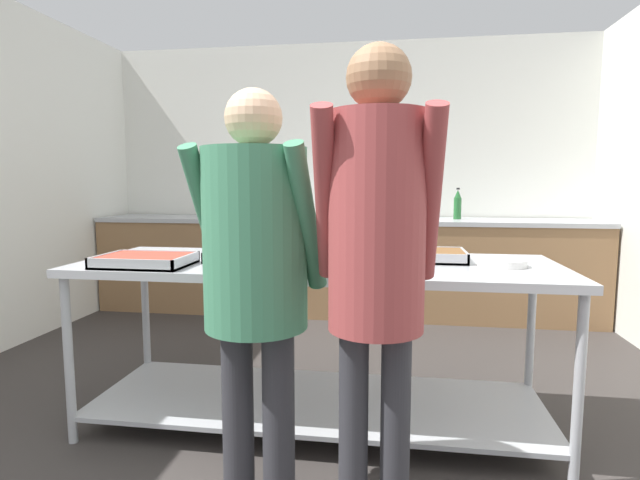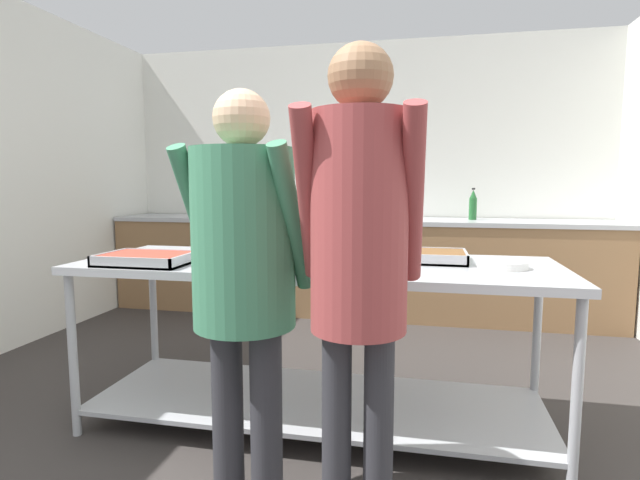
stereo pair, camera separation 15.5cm
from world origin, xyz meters
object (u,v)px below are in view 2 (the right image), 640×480
plate_stack (502,264)px  guest_serving_left (359,244)px  serving_tray_roast (146,259)px  water_bottle (473,205)px  serving_tray_vegetables (421,256)px  serving_tray_greens (245,255)px  guest_serving_right (244,259)px  sauce_pan (327,252)px

plate_stack → guest_serving_left: (-0.57, -0.84, 0.18)m
serving_tray_roast → water_bottle: size_ratio=1.47×
serving_tray_roast → guest_serving_left: size_ratio=0.25×
serving_tray_vegetables → water_bottle: water_bottle is taller
serving_tray_greens → water_bottle: 2.72m
serving_tray_greens → water_bottle: (1.33, 2.37, 0.17)m
serving_tray_roast → serving_tray_greens: size_ratio=1.17×
serving_tray_greens → plate_stack: 1.27m
serving_tray_roast → serving_tray_greens: bearing=26.7°
guest_serving_left → serving_tray_greens: bearing=130.9°
guest_serving_right → plate_stack: bearing=34.6°
serving_tray_greens → sauce_pan: 0.43m
serving_tray_vegetables → guest_serving_left: size_ratio=0.27×
plate_stack → guest_serving_right: bearing=-145.4°
serving_tray_vegetables → guest_serving_right: 1.06m
serving_tray_vegetables → water_bottle: size_ratio=1.56×
water_bottle → guest_serving_right: bearing=-109.6°
sauce_pan → plate_stack: sauce_pan is taller
serving_tray_roast → serving_tray_greens: (0.43, 0.22, -0.00)m
sauce_pan → serving_tray_vegetables: sauce_pan is taller
sauce_pan → water_bottle: water_bottle is taller
guest_serving_right → guest_serving_left: bearing=-16.9°
sauce_pan → serving_tray_vegetables: (0.47, 0.12, -0.02)m
guest_serving_left → guest_serving_right: (-0.45, 0.14, -0.09)m
sauce_pan → guest_serving_right: size_ratio=0.26×
serving_tray_vegetables → plate_stack: 0.40m
sauce_pan → guest_serving_left: (0.28, -0.86, 0.15)m
serving_tray_vegetables → guest_serving_right: bearing=-127.4°
serving_tray_vegetables → guest_serving_right: (-0.64, -0.84, 0.09)m
serving_tray_roast → guest_serving_left: (1.14, -0.60, 0.18)m
serving_tray_vegetables → water_bottle: bearing=78.7°
serving_tray_greens → sauce_pan: size_ratio=0.89×
serving_tray_greens → guest_serving_left: guest_serving_left is taller
serving_tray_roast → sauce_pan: 0.90m
plate_stack → water_bottle: 2.35m
serving_tray_greens → sauce_pan: (0.43, 0.05, 0.02)m
guest_serving_left → guest_serving_right: guest_serving_left is taller
plate_stack → guest_serving_left: size_ratio=0.14×
plate_stack → serving_tray_vegetables: bearing=160.4°
guest_serving_right → serving_tray_greens: bearing=110.5°
serving_tray_greens → guest_serving_right: size_ratio=0.23×
serving_tray_greens → serving_tray_vegetables: same height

